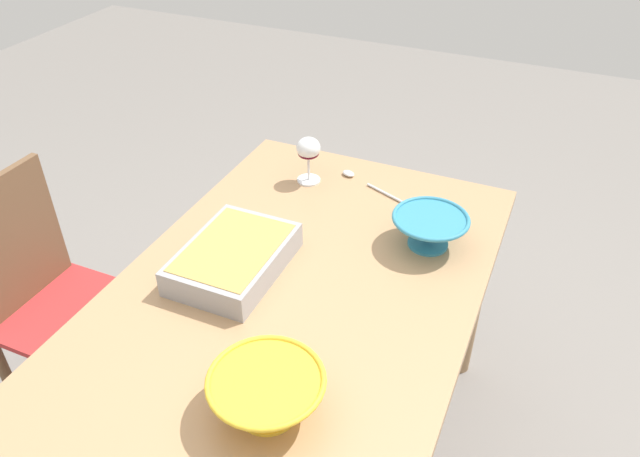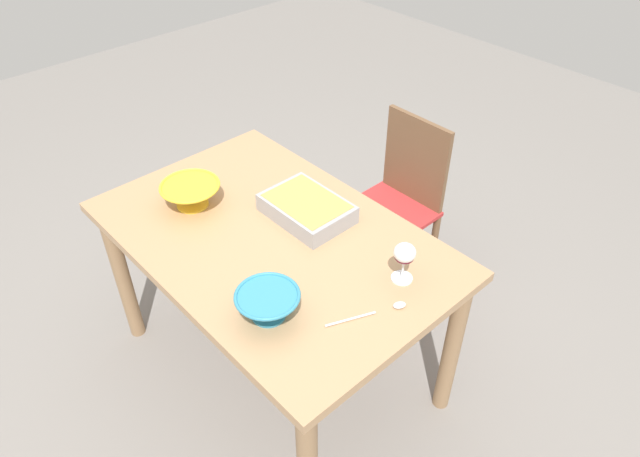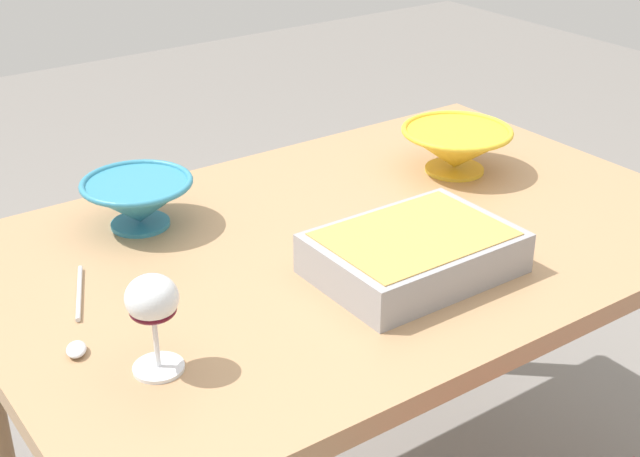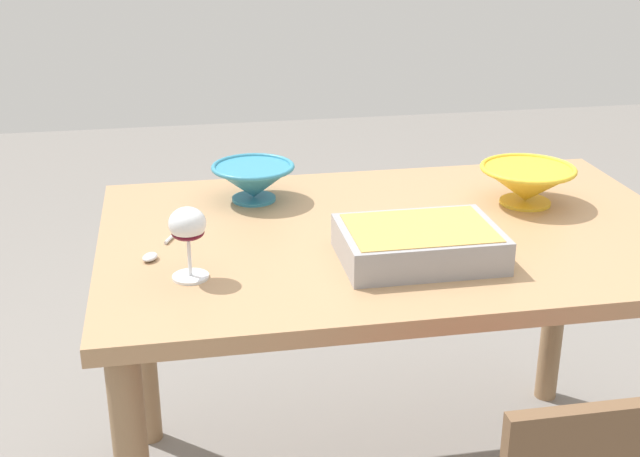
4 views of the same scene
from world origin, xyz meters
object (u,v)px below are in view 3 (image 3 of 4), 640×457
Objects in this scene: mixing_bowl at (456,147)px; casserole_dish at (413,251)px; dining_table at (350,283)px; small_bowl at (138,200)px; serving_spoon at (77,327)px; wine_glass at (153,305)px.

casserole_dish is at bearing -141.85° from mixing_bowl.
dining_table is 6.49× the size of small_bowl.
serving_spoon reaches higher than dining_table.
wine_glass reaches higher than small_bowl.
mixing_bowl is (0.37, 0.11, 0.16)m from dining_table.
wine_glass reaches higher than serving_spoon.
dining_table is 5.74× the size of mixing_bowl.
wine_glass is 0.46× the size of casserole_dish.
dining_table is 0.56m from wine_glass.
small_bowl reaches higher than dining_table.
mixing_bowl reaches higher than casserole_dish.
casserole_dish is 1.41× the size of mixing_bowl.
small_bowl is (-0.31, 0.44, 0.01)m from casserole_dish.
small_bowl is 0.37m from serving_spoon.
wine_glass is (-0.49, -0.18, 0.21)m from dining_table.
dining_table is 0.56m from serving_spoon.
mixing_bowl is at bearing 19.09° from wine_glass.
wine_glass reaches higher than mixing_bowl.
serving_spoon is (-0.54, -0.02, 0.11)m from dining_table.
wine_glass is 0.49m from casserole_dish.
mixing_bowl is at bearing 8.12° from serving_spoon.
wine_glass reaches higher than casserole_dish.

